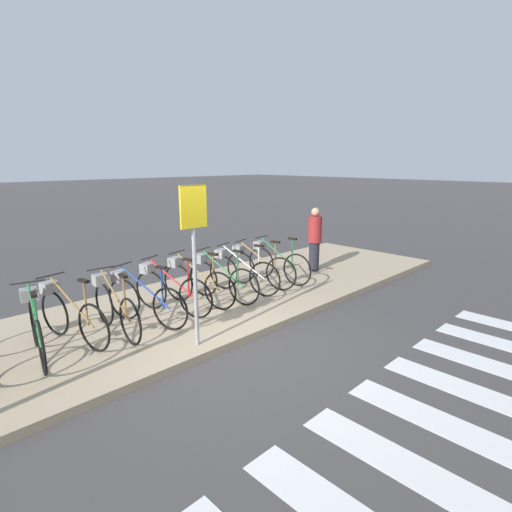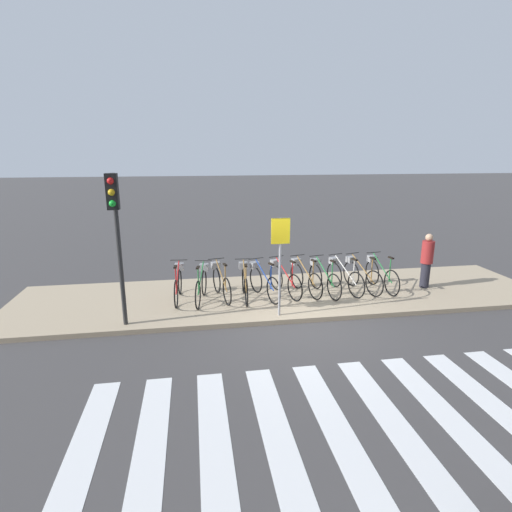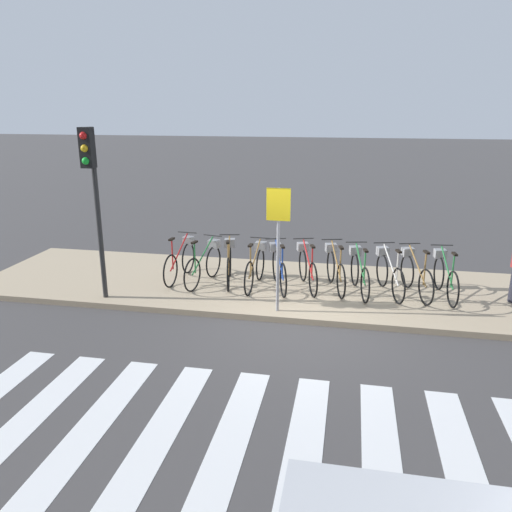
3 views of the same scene
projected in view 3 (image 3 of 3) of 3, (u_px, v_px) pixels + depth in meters
ground_plane at (299, 324)px, 9.35m from camera, size 120.00×120.00×0.00m
sidewalk at (307, 289)px, 10.99m from camera, size 14.70×3.54×0.12m
parked_bicycle_0 at (181, 259)px, 11.36m from camera, size 0.46×1.75×1.07m
parked_bicycle_1 at (205, 263)px, 11.10m from camera, size 0.50×1.72×1.07m
parked_bicycle_2 at (229, 262)px, 11.14m from camera, size 0.52×1.72×1.07m
parked_bicycle_3 at (256, 266)px, 10.89m from camera, size 0.46×1.75×1.07m
parked_bicycle_4 at (279, 267)px, 10.81m from camera, size 0.66×1.67×1.07m
parked_bicycle_5 at (307, 267)px, 10.82m from camera, size 0.66×1.67×1.07m
parked_bicycle_6 at (335, 268)px, 10.74m from camera, size 0.59×1.70×1.07m
parked_bicycle_7 at (359, 271)px, 10.52m from camera, size 0.53×1.72×1.07m
parked_bicycle_8 at (389, 272)px, 10.48m from camera, size 0.61×1.69×1.07m
parked_bicycle_9 at (415, 273)px, 10.41m from camera, size 0.61×1.69×1.07m
parked_bicycle_10 at (445, 275)px, 10.29m from camera, size 0.46×1.74×1.07m
traffic_light at (92, 179)px, 9.56m from camera, size 0.24×0.40×3.44m
sign_post at (278, 229)px, 9.20m from camera, size 0.44×0.07×2.39m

